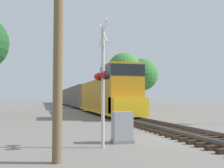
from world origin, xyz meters
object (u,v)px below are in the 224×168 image
at_px(freight_train, 71,97).
at_px(relay_cabinet, 122,127).
at_px(utility_pole, 58,33).
at_px(crossing_signal_near, 102,78).
at_px(tree_mid_background, 124,70).
at_px(tree_deep_background, 142,75).

bearing_deg(freight_train, relay_cabinet, -94.04).
bearing_deg(utility_pole, crossing_signal_near, 46.69).
relative_size(tree_mid_background, tree_deep_background, 0.93).
distance_m(freight_train, tree_deep_background, 17.54).
bearing_deg(tree_mid_background, relay_cabinet, -108.12).
relative_size(freight_train, utility_pole, 12.24).
xyz_separation_m(freight_train, relay_cabinet, (-3.62, -51.17, -1.41)).
xyz_separation_m(freight_train, crossing_signal_near, (-4.63, -51.99, 0.52)).
xyz_separation_m(relay_cabinet, tree_deep_background, (17.57, 41.65, 6.14)).
relative_size(utility_pole, tree_deep_background, 0.69).
xyz_separation_m(freight_train, tree_mid_background, (6.72, -19.56, 4.50)).
bearing_deg(tree_mid_background, utility_pole, -110.89).
height_order(utility_pole, tree_deep_background, tree_deep_background).
xyz_separation_m(relay_cabinet, utility_pole, (-2.73, -2.64, 3.04)).
relative_size(crossing_signal_near, relay_cabinet, 3.73).
bearing_deg(freight_train, tree_mid_background, -71.04).
distance_m(relay_cabinet, tree_mid_background, 33.77).
bearing_deg(freight_train, tree_deep_background, -34.30).
bearing_deg(tree_deep_background, utility_pole, -114.62).
distance_m(freight_train, crossing_signal_near, 52.20).
height_order(crossing_signal_near, utility_pole, utility_pole).
bearing_deg(tree_deep_background, tree_mid_background, -125.73).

